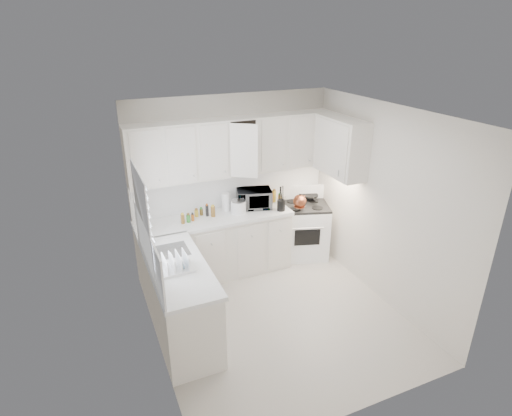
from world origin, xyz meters
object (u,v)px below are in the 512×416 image
utensil_crock (281,198)px  tea_kettle (300,200)px  microwave (254,197)px  stove (304,223)px  rice_cooker (238,206)px  dish_rack (175,262)px

utensil_crock → tea_kettle: bearing=3.0°
tea_kettle → microwave: microwave is taller
stove → rice_cooker: bearing=-161.8°
rice_cooker → utensil_crock: 0.63m
tea_kettle → utensil_crock: 0.33m
microwave → utensil_crock: 0.42m
dish_rack → microwave: bearing=38.5°
microwave → rice_cooker: bearing=-145.9°
stove → rice_cooker: size_ratio=5.21×
stove → rice_cooker: (-1.11, -0.01, 0.49)m
rice_cooker → utensil_crock: size_ratio=0.55×
rice_cooker → tea_kettle: bearing=-12.8°
tea_kettle → utensil_crock: utensil_crock is taller
utensil_crock → stove: bearing=19.5°
stove → utensil_crock: size_ratio=2.88×
stove → tea_kettle: tea_kettle is taller
microwave → utensil_crock: utensil_crock is taller
stove → tea_kettle: (-0.18, -0.16, 0.49)m
stove → dish_rack: size_ratio=2.89×
stove → microwave: (-0.82, 0.09, 0.56)m
rice_cooker → microwave: bearing=15.5°
microwave → dish_rack: (-1.50, -1.27, -0.06)m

